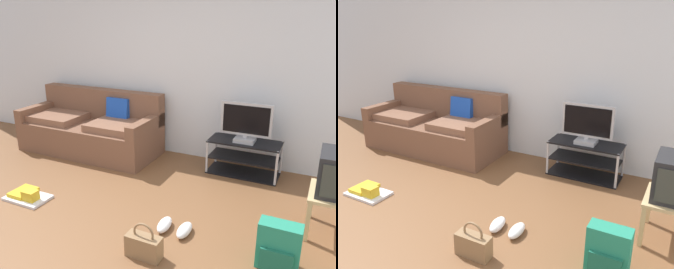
{
  "view_description": "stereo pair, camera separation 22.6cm",
  "coord_description": "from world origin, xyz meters",
  "views": [
    {
      "loc": [
        1.96,
        -2.08,
        1.95
      ],
      "look_at": [
        0.37,
        1.22,
        0.71
      ],
      "focal_mm": 37.09,
      "sensor_mm": 36.0,
      "label": 1
    },
    {
      "loc": [
        2.16,
        -1.98,
        1.95
      ],
      "look_at": [
        0.37,
        1.22,
        0.71
      ],
      "focal_mm": 37.09,
      "sensor_mm": 36.0,
      "label": 2
    }
  ],
  "objects": [
    {
      "name": "ground_plane",
      "position": [
        0.0,
        0.0,
        -0.01
      ],
      "size": [
        9.0,
        9.8,
        0.02
      ],
      "primitive_type": "cube",
      "color": "brown"
    },
    {
      "name": "wall_back",
      "position": [
        0.0,
        2.45,
        1.35
      ],
      "size": [
        9.0,
        0.1,
        2.7
      ],
      "primitive_type": "cube",
      "color": "silver",
      "rests_on": "ground_plane"
    },
    {
      "name": "couch",
      "position": [
        -1.25,
        1.94,
        0.34
      ],
      "size": [
        2.09,
        0.89,
        0.91
      ],
      "color": "brown",
      "rests_on": "ground_plane"
    },
    {
      "name": "tv_stand",
      "position": [
        1.05,
        2.09,
        0.22
      ],
      "size": [
        0.91,
        0.42,
        0.45
      ],
      "color": "black",
      "rests_on": "ground_plane"
    },
    {
      "name": "flat_tv",
      "position": [
        1.05,
        2.07,
        0.7
      ],
      "size": [
        0.64,
        0.22,
        0.5
      ],
      "color": "#B2B2B7",
      "rests_on": "tv_stand"
    },
    {
      "name": "side_table",
      "position": [
        2.14,
        1.13,
        0.36
      ],
      "size": [
        0.5,
        0.5,
        0.42
      ],
      "color": "tan",
      "rests_on": "ground_plane"
    },
    {
      "name": "backpack",
      "position": [
        1.75,
        0.42,
        0.2
      ],
      "size": [
        0.34,
        0.23,
        0.41
      ],
      "rotation": [
        0.0,
        0.0,
        0.47
      ],
      "color": "#238466",
      "rests_on": "ground_plane"
    },
    {
      "name": "handbag",
      "position": [
        0.7,
        0.07,
        0.11
      ],
      "size": [
        0.31,
        0.13,
        0.33
      ],
      "rotation": [
        0.0,
        0.0,
        -0.13
      ],
      "color": "olive",
      "rests_on": "ground_plane"
    },
    {
      "name": "sneakers_pair",
      "position": [
        0.78,
        0.51,
        0.05
      ],
      "size": [
        0.34,
        0.28,
        0.09
      ],
      "color": "white",
      "rests_on": "ground_plane"
    },
    {
      "name": "floor_tray",
      "position": [
        -0.98,
        0.37,
        0.04
      ],
      "size": [
        0.49,
        0.33,
        0.14
      ],
      "color": "silver",
      "rests_on": "ground_plane"
    }
  ]
}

